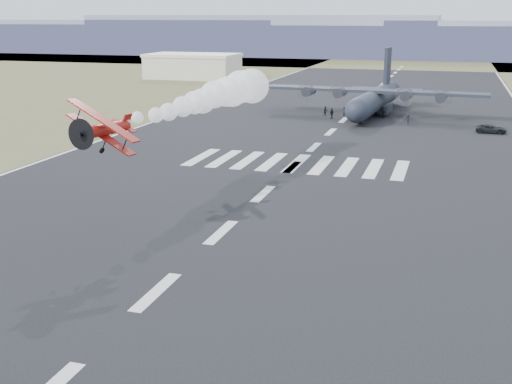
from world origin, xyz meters
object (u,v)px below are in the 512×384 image
at_px(hangar_left, 193,66).
at_px(crew_f, 383,113).
at_px(crew_c, 408,119).
at_px(transport_aircraft, 375,98).
at_px(crew_b, 325,111).
at_px(crew_e, 348,111).
at_px(aerobatic_biplane, 103,129).
at_px(support_vehicle, 491,129).
at_px(crew_h, 361,112).
at_px(crew_d, 332,113).
at_px(crew_a, 353,111).
at_px(crew_g, 344,112).

xyz_separation_m(hangar_left, crew_f, (58.00, -57.21, -2.47)).
bearing_deg(crew_c, transport_aircraft, 141.28).
height_order(crew_b, crew_e, crew_b).
distance_m(aerobatic_biplane, crew_f, 67.57).
bearing_deg(hangar_left, support_vehicle, -41.82).
height_order(hangar_left, transport_aircraft, transport_aircraft).
relative_size(hangar_left, crew_h, 15.02).
distance_m(crew_d, crew_h, 5.45).
height_order(crew_a, crew_c, crew_c).
relative_size(hangar_left, crew_f, 12.99).
bearing_deg(crew_e, transport_aircraft, 75.14).
relative_size(crew_a, crew_h, 0.96).
bearing_deg(crew_d, hangar_left, -111.94).
bearing_deg(crew_h, hangar_left, -39.22).
distance_m(crew_c, crew_h, 9.99).
xyz_separation_m(crew_e, crew_f, (5.98, -0.96, 0.14)).
relative_size(crew_d, crew_e, 1.09).
distance_m(support_vehicle, crew_b, 28.38).
xyz_separation_m(support_vehicle, crew_a, (-22.13, 10.76, 0.17)).
bearing_deg(crew_a, hangar_left, 84.97).
distance_m(transport_aircraft, crew_c, 11.69).
bearing_deg(crew_f, hangar_left, 4.19).
relative_size(support_vehicle, crew_d, 2.52).
bearing_deg(transport_aircraft, crew_c, -51.50).
height_order(aerobatic_biplane, crew_c, aerobatic_biplane).
relative_size(crew_d, crew_h, 1.07).
xyz_separation_m(support_vehicle, crew_c, (-12.33, 4.48, 0.19)).
bearing_deg(crew_g, aerobatic_biplane, 135.81).
relative_size(transport_aircraft, crew_e, 23.91).
bearing_deg(support_vehicle, crew_c, 73.38).
xyz_separation_m(hangar_left, support_vehicle, (74.84, -66.97, -2.80)).
relative_size(hangar_left, support_vehicle, 5.56).
bearing_deg(crew_d, crew_a, 172.34).
bearing_deg(crew_h, crew_f, -176.62).
distance_m(hangar_left, crew_a, 77.11).
xyz_separation_m(hangar_left, crew_c, (62.51, -62.49, -2.60)).
bearing_deg(crew_f, support_vehicle, -161.27).
bearing_deg(support_vehicle, hangar_left, 51.53).
relative_size(aerobatic_biplane, crew_h, 3.77).
bearing_deg(crew_a, crew_f, -58.94).
distance_m(transport_aircraft, crew_d, 9.80).
height_order(crew_d, crew_f, crew_f).
distance_m(aerobatic_biplane, crew_c, 63.73).
bearing_deg(hangar_left, crew_a, -46.84).
bearing_deg(crew_a, aerobatic_biplane, -146.57).
relative_size(aerobatic_biplane, transport_aircraft, 0.16).
bearing_deg(aerobatic_biplane, crew_c, 75.91).
distance_m(hangar_left, crew_h, 78.66).
xyz_separation_m(crew_a, crew_g, (-1.16, -1.85, 0.09)).
height_order(hangar_left, crew_h, hangar_left).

